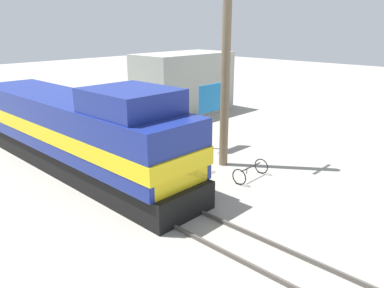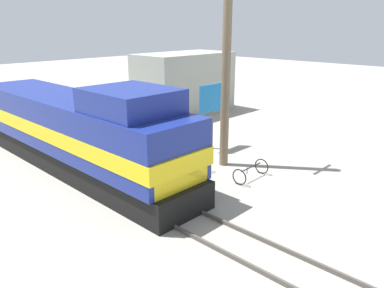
{
  "view_description": "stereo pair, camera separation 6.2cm",
  "coord_description": "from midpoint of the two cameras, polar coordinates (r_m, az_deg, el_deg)",
  "views": [
    {
      "loc": [
        -8.68,
        -11.9,
        6.82
      ],
      "look_at": [
        1.2,
        -2.5,
        2.45
      ],
      "focal_mm": 35.0,
      "sensor_mm": 36.0,
      "label": 1
    },
    {
      "loc": [
        -8.64,
        -11.95,
        6.82
      ],
      "look_at": [
        1.2,
        -2.5,
        2.45
      ],
      "focal_mm": 35.0,
      "sensor_mm": 36.0,
      "label": 2
    }
  ],
  "objects": [
    {
      "name": "rail_far",
      "position": [
        16.6,
        -7.59,
        -6.37
      ],
      "size": [
        0.08,
        40.71,
        0.15
      ],
      "primitive_type": "cube",
      "color": "#4C4742",
      "rests_on": "ground_plane"
    },
    {
      "name": "billboard_sign",
      "position": [
        20.9,
        2.89,
        6.45
      ],
      "size": [
        2.0,
        0.12,
        3.71
      ],
      "color": "#595959",
      "rests_on": "ground_plane"
    },
    {
      "name": "rail_near",
      "position": [
        15.83,
        -11.65,
        -7.84
      ],
      "size": [
        0.08,
        40.71,
        0.15
      ],
      "primitive_type": "cube",
      "color": "#4C4742",
      "rests_on": "ground_plane"
    },
    {
      "name": "bicycle",
      "position": [
        18.55,
        0.11,
        -2.53
      ],
      "size": [
        0.99,
        1.93,
        0.75
      ],
      "rotation": [
        0.0,
        0.0,
        -0.13
      ],
      "color": "black",
      "rests_on": "ground_plane"
    },
    {
      "name": "person_bystander",
      "position": [
        17.39,
        -0.99,
        -1.8
      ],
      "size": [
        0.34,
        0.34,
        1.82
      ],
      "color": "#2D3347",
      "rests_on": "ground_plane"
    },
    {
      "name": "shrub_cluster",
      "position": [
        21.32,
        -6.29,
        0.28
      ],
      "size": [
        0.9,
        0.9,
        0.9
      ],
      "primitive_type": "sphere",
      "color": "#388C38",
      "rests_on": "ground_plane"
    },
    {
      "name": "building_block_distant",
      "position": [
        29.98,
        -1.37,
        9.2
      ],
      "size": [
        7.81,
        4.03,
        4.72
      ],
      "primitive_type": "cube",
      "color": "#999E93",
      "rests_on": "ground_plane"
    },
    {
      "name": "locomotive",
      "position": [
        18.65,
        -17.06,
        1.78
      ],
      "size": [
        3.16,
        15.61,
        4.49
      ],
      "color": "black",
      "rests_on": "ground_plane"
    },
    {
      "name": "utility_pole",
      "position": [
        17.98,
        5.14,
        14.8
      ],
      "size": [
        1.8,
        0.43,
        11.72
      ],
      "color": "#726047",
      "rests_on": "ground_plane"
    },
    {
      "name": "bicycle_spare",
      "position": [
        17.44,
        8.81,
        -4.12
      ],
      "size": [
        1.86,
        0.78,
        0.74
      ],
      "rotation": [
        0.0,
        0.0,
        -1.55
      ],
      "color": "black",
      "rests_on": "ground_plane"
    },
    {
      "name": "vendor_umbrella",
      "position": [
        19.69,
        -6.14,
        4.09
      ],
      "size": [
        2.47,
        2.47,
        2.48
      ],
      "color": "#4C4C4C",
      "rests_on": "ground_plane"
    },
    {
      "name": "ground_plane",
      "position": [
        16.24,
        -9.55,
        -7.34
      ],
      "size": [
        120.0,
        120.0,
        0.0
      ],
      "primitive_type": "plane",
      "color": "gray"
    }
  ]
}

